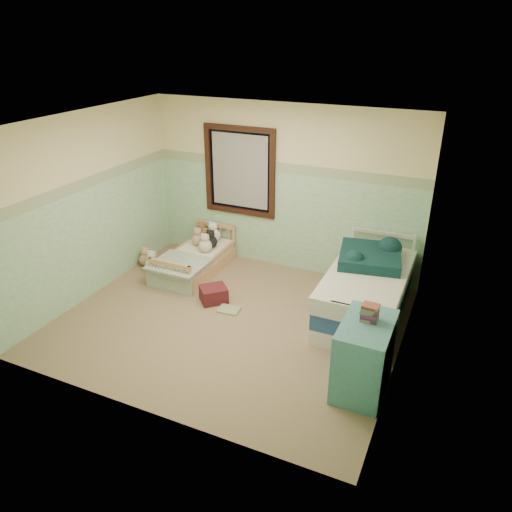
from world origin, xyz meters
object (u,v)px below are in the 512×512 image
at_px(red_pillow, 214,294).
at_px(floor_book, 229,310).
at_px(plush_floor_cream, 153,265).
at_px(toddler_bed_frame, 195,265).
at_px(dresser, 364,356).
at_px(plush_floor_tan, 146,259).
at_px(twin_bed_frame, 364,309).

height_order(red_pillow, floor_book, red_pillow).
bearing_deg(plush_floor_cream, toddler_bed_frame, 27.32).
xyz_separation_m(dresser, floor_book, (-1.96, 0.79, -0.38)).
bearing_deg(plush_floor_tan, floor_book, -20.21).
distance_m(toddler_bed_frame, twin_bed_frame, 2.69).
bearing_deg(toddler_bed_frame, plush_floor_cream, -152.68).
relative_size(plush_floor_cream, twin_bed_frame, 0.13).
xyz_separation_m(dresser, red_pillow, (-2.27, 0.93, -0.29)).
relative_size(plush_floor_tan, dresser, 0.27).
height_order(toddler_bed_frame, floor_book, toddler_bed_frame).
bearing_deg(twin_bed_frame, toddler_bed_frame, 174.88).
bearing_deg(red_pillow, plush_floor_tan, 160.64).
height_order(plush_floor_tan, floor_book, plush_floor_tan).
xyz_separation_m(twin_bed_frame, dresser, (0.29, -1.39, 0.29)).
distance_m(plush_floor_tan, twin_bed_frame, 3.49).
distance_m(dresser, floor_book, 2.15).
bearing_deg(dresser, twin_bed_frame, 101.92).
height_order(plush_floor_cream, floor_book, plush_floor_cream).
xyz_separation_m(plush_floor_cream, floor_book, (1.59, -0.53, -0.11)).
height_order(toddler_bed_frame, dresser, dresser).
xyz_separation_m(toddler_bed_frame, dresser, (2.97, -1.63, 0.31)).
relative_size(plush_floor_tan, red_pillow, 0.62).
xyz_separation_m(twin_bed_frame, red_pillow, (-1.98, -0.46, -0.00)).
bearing_deg(floor_book, plush_floor_tan, 154.44).
xyz_separation_m(toddler_bed_frame, floor_book, (1.01, -0.83, -0.08)).
bearing_deg(toddler_bed_frame, floor_book, -39.59).
bearing_deg(plush_floor_tan, twin_bed_frame, -1.21).
distance_m(plush_floor_tan, floor_book, 1.94).
bearing_deg(red_pillow, toddler_bed_frame, 135.30).
distance_m(twin_bed_frame, red_pillow, 2.03).
xyz_separation_m(toddler_bed_frame, plush_floor_cream, (-0.58, -0.30, 0.03)).
height_order(toddler_bed_frame, red_pillow, red_pillow).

